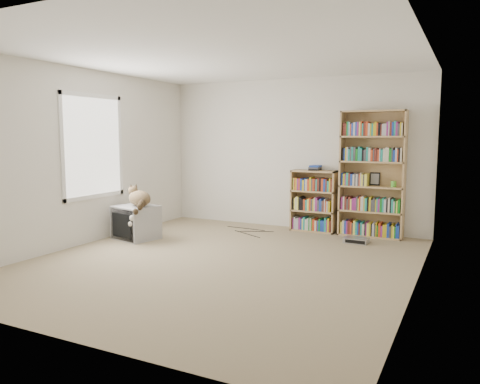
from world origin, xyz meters
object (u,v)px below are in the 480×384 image
at_px(bookcase_tall, 372,178).
at_px(bookcase_short, 314,203).
at_px(crt_tv, 136,222).
at_px(dvd_player, 356,240).
at_px(cat, 139,201).

height_order(bookcase_tall, bookcase_short, bookcase_tall).
height_order(crt_tv, bookcase_tall, bookcase_tall).
xyz_separation_m(bookcase_short, dvd_player, (0.83, -0.56, -0.43)).
bearing_deg(dvd_player, bookcase_tall, 83.78).
bearing_deg(cat, bookcase_tall, 56.20).
relative_size(cat, bookcase_tall, 0.34).
relative_size(bookcase_tall, bookcase_short, 1.94).
xyz_separation_m(bookcase_tall, bookcase_short, (-0.92, -0.00, -0.45)).
bearing_deg(bookcase_short, crt_tv, -141.23).
relative_size(cat, bookcase_short, 0.65).
bearing_deg(crt_tv, bookcase_tall, 42.55).
bearing_deg(cat, dvd_player, 48.35).
height_order(crt_tv, bookcase_short, bookcase_short).
height_order(cat, bookcase_short, bookcase_short).
xyz_separation_m(crt_tv, bookcase_short, (2.22, 1.78, 0.21)).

